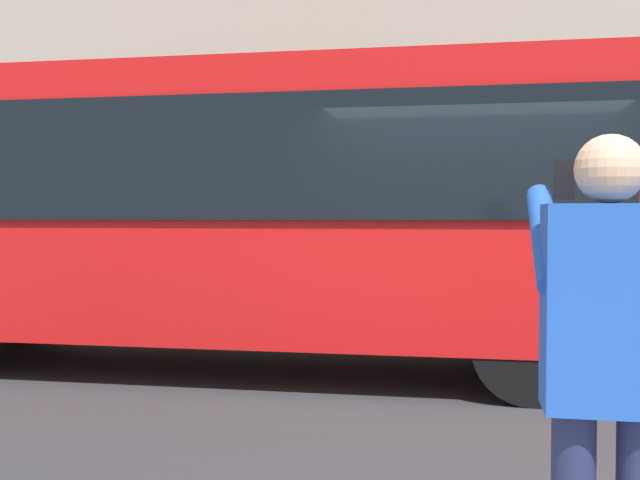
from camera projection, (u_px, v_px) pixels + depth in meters
ground_plane at (471, 393)px, 6.79m from camera, size 60.00×60.00×0.00m
red_bus at (225, 206)px, 7.94m from camera, size 9.05×2.54×3.08m
pedestrian_photographer at (608, 357)px, 2.42m from camera, size 0.53×0.52×1.70m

